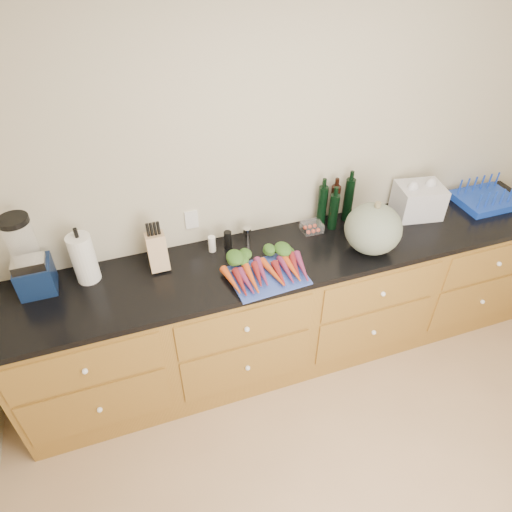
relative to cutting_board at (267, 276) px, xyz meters
name	(u,v)px	position (x,y,z in m)	size (l,w,h in m)	color
wall_back	(282,176)	(0.27, 0.48, 0.35)	(4.10, 0.05, 2.60)	beige
cabinets	(295,307)	(0.27, 0.16, -0.49)	(3.60, 0.64, 0.90)	brown
countertop	(299,253)	(0.27, 0.16, -0.03)	(3.64, 0.62, 0.04)	black
cutting_board	(267,276)	(0.00, 0.00, 0.00)	(0.43, 0.32, 0.01)	#2F49AF
carrots	(265,267)	(0.00, 0.05, 0.03)	(0.47, 0.35, 0.07)	#DC4F19
squash	(373,229)	(0.69, 0.03, 0.15)	(0.35, 0.35, 0.31)	#576454
blender_appliance	(29,260)	(-1.25, 0.32, 0.20)	(0.19, 0.19, 0.48)	#0E1E42
paper_towel	(84,258)	(-0.98, 0.32, 0.14)	(0.13, 0.13, 0.30)	white
knife_block	(157,251)	(-0.58, 0.30, 0.10)	(0.11, 0.11, 0.22)	tan
grinder_salt	(212,244)	(-0.24, 0.34, 0.05)	(0.05, 0.05, 0.10)	white
grinder_pepper	(228,240)	(-0.14, 0.34, 0.05)	(0.05, 0.05, 0.12)	black
canister_chrome	(247,236)	(-0.01, 0.34, 0.05)	(0.05, 0.05, 0.12)	silver
tomato_box	(312,227)	(0.43, 0.33, 0.02)	(0.13, 0.10, 0.06)	white
bottles	(335,205)	(0.61, 0.37, 0.13)	(0.25, 0.13, 0.31)	black
grocery_bag	(418,200)	(1.20, 0.28, 0.10)	(0.30, 0.24, 0.22)	silver
dish_rack	(486,198)	(1.75, 0.24, 0.03)	(0.41, 0.32, 0.16)	#1438B1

